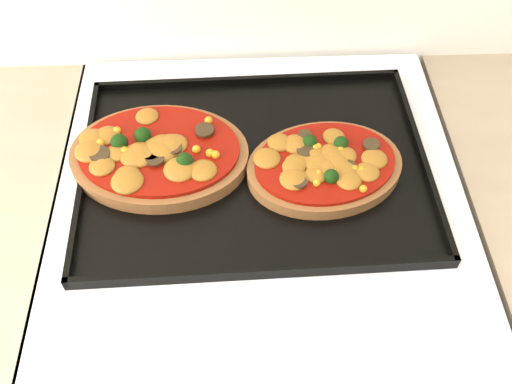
{
  "coord_description": "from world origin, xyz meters",
  "views": [
    {
      "loc": [
        -0.03,
        1.19,
        1.56
      ],
      "look_at": [
        -0.01,
        1.68,
        0.92
      ],
      "focal_mm": 40.0,
      "sensor_mm": 36.0,
      "label": 1
    }
  ],
  "objects_px": {
    "stove": "(258,324)",
    "baking_tray": "(255,164)",
    "pizza_right": "(325,165)",
    "pizza_left": "(159,153)"
  },
  "relations": [
    {
      "from": "stove",
      "to": "baking_tray",
      "type": "height_order",
      "value": "baking_tray"
    },
    {
      "from": "baking_tray",
      "to": "stove",
      "type": "bearing_deg",
      "value": -81.78
    },
    {
      "from": "stove",
      "to": "pizza_right",
      "type": "relative_size",
      "value": 4.03
    },
    {
      "from": "pizza_left",
      "to": "stove",
      "type": "bearing_deg",
      "value": -18.23
    },
    {
      "from": "stove",
      "to": "pizza_right",
      "type": "xyz_separation_m",
      "value": [
        0.09,
        0.02,
        0.48
      ]
    },
    {
      "from": "baking_tray",
      "to": "pizza_left",
      "type": "height_order",
      "value": "pizza_left"
    },
    {
      "from": "stove",
      "to": "baking_tray",
      "type": "xyz_separation_m",
      "value": [
        -0.01,
        0.03,
        0.47
      ]
    },
    {
      "from": "stove",
      "to": "baking_tray",
      "type": "relative_size",
      "value": 1.81
    },
    {
      "from": "pizza_left",
      "to": "pizza_right",
      "type": "bearing_deg",
      "value": -7.41
    },
    {
      "from": "baking_tray",
      "to": "pizza_right",
      "type": "bearing_deg",
      "value": -11.53
    }
  ]
}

